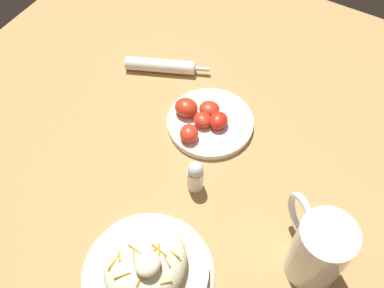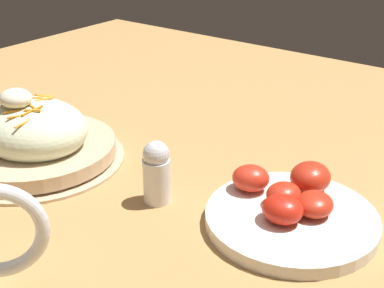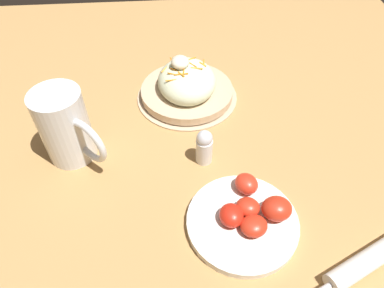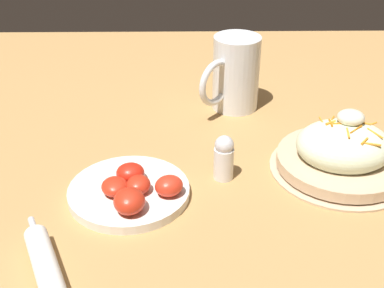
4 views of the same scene
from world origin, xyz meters
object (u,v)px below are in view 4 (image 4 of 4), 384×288
salad_plate (342,153)px  beer_mug (235,77)px  salt_shaker (224,157)px  napkin_roll (48,273)px  tomato_plate (131,190)px

salad_plate → beer_mug: bearing=123.8°
salad_plate → salt_shaker: (-0.20, -0.02, 0.01)m
salad_plate → salt_shaker: bearing=-174.5°
beer_mug → napkin_roll: (-0.28, -0.49, -0.05)m
napkin_roll → salt_shaker: salt_shaker is taller
salad_plate → napkin_roll: size_ratio=1.22×
salad_plate → tomato_plate: bearing=-167.6°
salad_plate → salt_shaker: size_ratio=3.04×
beer_mug → salt_shaker: size_ratio=1.94×
beer_mug → tomato_plate: size_ratio=0.79×
salt_shaker → beer_mug: bearing=81.5°
napkin_roll → salt_shaker: 0.33m
salad_plate → beer_mug: size_ratio=1.57×
salad_plate → tomato_plate: (-0.35, -0.08, -0.02)m
salad_plate → tomato_plate: size_ratio=1.25×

